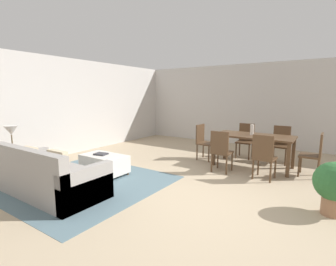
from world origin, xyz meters
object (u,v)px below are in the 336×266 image
at_px(dining_chair_far_left, 245,138).
at_px(potted_plant, 334,184).
at_px(dining_table, 253,139).
at_px(dining_chair_near_right, 264,155).
at_px(dining_chair_head_west, 203,140).
at_px(ottoman_table, 104,163).
at_px(dining_chair_far_right, 281,142).
at_px(table_lamp, 11,131).
at_px(couch, 49,178).
at_px(side_table, 14,158).
at_px(dining_chair_head_east, 315,152).
at_px(dining_chair_near_left, 221,149).
at_px(vase_centerpiece, 252,130).
at_px(book_on_ottoman, 101,154).

bearing_deg(dining_chair_far_left, potted_plant, -52.18).
relative_size(dining_table, dining_chair_near_right, 1.91).
bearing_deg(dining_chair_head_west, dining_chair_far_left, 43.73).
xyz_separation_m(ottoman_table, dining_chair_far_right, (2.95, 3.10, 0.28)).
height_order(table_lamp, dining_chair_head_west, table_lamp).
relative_size(couch, side_table, 3.54).
xyz_separation_m(couch, ottoman_table, (-0.05, 1.27, -0.05)).
bearing_deg(ottoman_table, dining_chair_head_east, 31.52).
bearing_deg(dining_chair_near_left, dining_table, 60.62).
relative_size(vase_centerpiece, potted_plant, 0.32).
bearing_deg(dining_chair_near_right, dining_table, 117.57).
distance_m(dining_table, dining_chair_far_right, 0.91).
bearing_deg(couch, dining_chair_head_east, 44.07).
bearing_deg(dining_chair_far_left, dining_table, -62.66).
distance_m(dining_chair_far_left, vase_centerpiece, 0.96).
bearing_deg(couch, side_table, 178.15).
bearing_deg(dining_chair_far_right, vase_centerpiece, -123.80).
relative_size(ottoman_table, dining_chair_far_left, 1.09).
distance_m(dining_table, dining_chair_head_west, 1.28).
bearing_deg(dining_chair_head_east, dining_table, 178.38).
relative_size(dining_chair_near_right, dining_chair_head_west, 1.00).
height_order(dining_chair_near_left, dining_chair_head_east, same).
distance_m(dining_chair_near_right, dining_chair_far_left, 1.83).
bearing_deg(potted_plant, vase_centerpiece, 132.49).
bearing_deg(dining_chair_near_left, ottoman_table, -143.26).
height_order(dining_chair_far_left, potted_plant, dining_chair_far_left).
height_order(ottoman_table, potted_plant, potted_plant).
bearing_deg(vase_centerpiece, dining_chair_near_right, -60.13).
distance_m(dining_chair_far_left, dining_chair_head_east, 1.87).
height_order(ottoman_table, dining_chair_near_left, dining_chair_near_left).
height_order(dining_table, dining_chair_near_left, dining_chair_near_left).
bearing_deg(book_on_ottoman, dining_chair_far_right, 45.76).
height_order(dining_chair_near_left, dining_chair_far_left, same).
distance_m(ottoman_table, side_table, 1.76).
relative_size(dining_chair_near_right, dining_chair_head_east, 1.00).
bearing_deg(ottoman_table, vase_centerpiece, 43.67).
distance_m(dining_table, dining_chair_near_right, 0.94).
xyz_separation_m(dining_chair_far_right, book_on_ottoman, (-3.03, -3.11, -0.09)).
bearing_deg(dining_table, ottoman_table, -136.81).
height_order(couch, dining_chair_near_right, dining_chair_near_right).
height_order(dining_chair_head_east, dining_chair_head_west, same).
height_order(table_lamp, vase_centerpiece, table_lamp).
height_order(table_lamp, dining_chair_near_left, table_lamp).
bearing_deg(couch, dining_chair_far_left, 65.47).
relative_size(side_table, dining_chair_near_right, 0.61).
bearing_deg(potted_plant, dining_chair_far_right, 113.75).
bearing_deg(dining_chair_near_right, dining_chair_far_left, 117.46).
bearing_deg(dining_chair_head_east, couch, -135.93).
bearing_deg(dining_chair_near_right, ottoman_table, -152.67).
relative_size(table_lamp, dining_table, 0.30).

